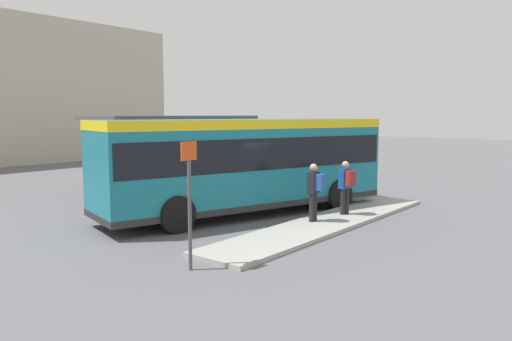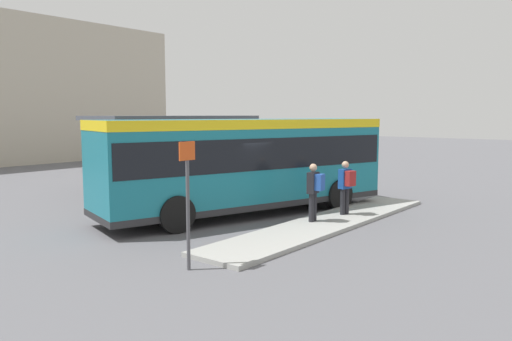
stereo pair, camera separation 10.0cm
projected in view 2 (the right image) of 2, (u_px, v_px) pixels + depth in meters
The scene contains 11 objects.
ground_plane at pixel (247, 214), 16.99m from camera, with size 120.00×120.00×0.00m, color #5B5B60.
curb_island at pixel (328, 223), 15.33m from camera, with size 10.49×1.80×0.12m.
city_bus at pixel (247, 159), 16.79m from camera, with size 10.47×5.32×3.21m.
pedestrian_waiting at pixel (314, 189), 15.13m from camera, with size 0.46×0.49×1.77m.
pedestrian_companion at pixel (346, 184), 16.18m from camera, with size 0.47×0.51×1.75m.
bicycle_blue at pixel (350, 176), 24.39m from camera, with size 0.48×1.78×0.77m.
bicycle_green at pixel (333, 176), 24.62m from camera, with size 0.48×1.63×0.71m.
station_shelter at pixel (177, 120), 23.15m from camera, with size 8.77×2.70×3.32m.
potted_planter_near_shelter at pixel (160, 184), 19.55m from camera, with size 0.99×0.99×1.32m.
potted_planter_far_side at pixel (230, 173), 22.70m from camera, with size 0.83×0.83×1.37m.
platform_sign at pixel (188, 199), 10.70m from camera, with size 0.44×0.08×2.80m.
Camera 2 is at (-12.80, -10.76, 3.37)m, focal length 35.00 mm.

